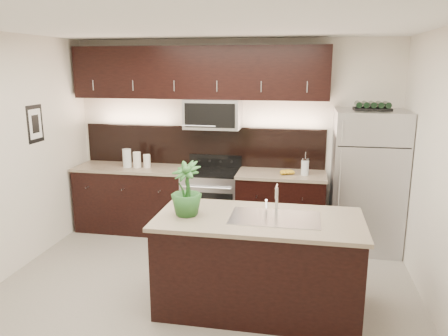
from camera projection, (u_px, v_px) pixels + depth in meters
name	position (u px, v px, depth m)	size (l,w,h in m)	color
ground	(201.00, 295.00, 4.56)	(4.50, 4.50, 0.00)	gray
room_walls	(187.00, 135.00, 4.16)	(4.52, 4.02, 2.71)	silver
counter_run	(198.00, 202.00, 6.16)	(3.51, 0.65, 0.94)	black
upper_fixtures	(200.00, 81.00, 5.91)	(3.49, 0.40, 1.66)	black
island	(258.00, 263.00, 4.24)	(1.96, 0.96, 0.94)	black
sink_faucet	(275.00, 216.00, 4.11)	(0.84, 0.50, 0.28)	silver
refrigerator	(367.00, 181.00, 5.60)	(0.87, 0.79, 1.81)	#B2B2B7
wine_rack	(372.00, 106.00, 5.38)	(0.45, 0.28, 0.10)	black
plant	(186.00, 189.00, 4.14)	(0.29, 0.29, 0.52)	#245823
canisters	(135.00, 159.00, 6.15)	(0.39, 0.14, 0.26)	silver
french_press	(305.00, 167.00, 5.71)	(0.10, 0.10, 0.30)	silver
bananas	(282.00, 172.00, 5.75)	(0.21, 0.16, 0.06)	gold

